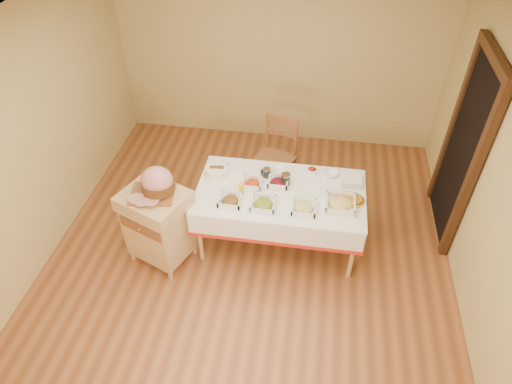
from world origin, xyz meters
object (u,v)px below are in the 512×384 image
preserve_jar_right (286,180)px  bread_basket (217,171)px  preserve_jar_left (267,173)px  mustard_bottle (241,188)px  plate_stack (352,180)px  dining_chair (275,157)px  butcher_cart (158,223)px  ham_on_board (156,183)px  dining_table (280,202)px  brass_platter (348,199)px

preserve_jar_right → bread_basket: preserve_jar_right is taller
preserve_jar_left → mustard_bottle: mustard_bottle is taller
preserve_jar_right → plate_stack: bearing=10.5°
dining_chair → preserve_jar_right: 0.84m
preserve_jar_left → bread_basket: bearing=-174.6°
butcher_cart → bread_basket: 0.86m
butcher_cart → ham_on_board: ham_on_board is taller
dining_table → bread_basket: size_ratio=7.05×
dining_chair → mustard_bottle: dining_chair is taller
dining_table → brass_platter: 0.74m
dining_table → plate_stack: bearing=19.2°
preserve_jar_left → plate_stack: size_ratio=0.51×
butcher_cart → dining_chair: bearing=50.8°
plate_stack → brass_platter: (-0.04, -0.31, -0.02)m
preserve_jar_right → brass_platter: 0.70m
ham_on_board → preserve_jar_left: 1.23m
bread_basket → brass_platter: (1.45, -0.22, -0.03)m
bread_basket → brass_platter: bearing=-8.5°
preserve_jar_right → plate_stack: preserve_jar_right is taller
ham_on_board → preserve_jar_right: 1.38m
brass_platter → mustard_bottle: bearing=-177.0°
butcher_cart → dining_chair: size_ratio=0.88×
mustard_bottle → bread_basket: mustard_bottle is taller
dining_table → dining_chair: 0.91m
preserve_jar_right → dining_table: bearing=-106.7°
preserve_jar_right → mustard_bottle: (-0.46, -0.24, 0.02)m
dining_table → mustard_bottle: bearing=-165.6°
dining_chair → bread_basket: dining_chair is taller
mustard_bottle → plate_stack: bearing=17.5°
bread_basket → mustard_bottle: bearing=-40.8°
mustard_bottle → preserve_jar_right: bearing=27.5°
ham_on_board → bread_basket: (0.48, 0.58, -0.24)m
ham_on_board → brass_platter: bearing=10.7°
dining_chair → plate_stack: 1.14m
dining_chair → preserve_jar_left: (-0.02, -0.67, 0.27)m
dining_table → brass_platter: brass_platter is taller
dining_chair → plate_stack: dining_chair is taller
preserve_jar_left → bread_basket: 0.56m
bread_basket → brass_platter: size_ratio=0.75×
ham_on_board → brass_platter: ham_on_board is taller
dining_table → plate_stack: size_ratio=8.39×
preserve_jar_left → preserve_jar_right: bearing=-22.5°
mustard_bottle → dining_chair: bearing=75.9°
ham_on_board → bread_basket: ham_on_board is taller
butcher_cart → dining_table: bearing=19.5°
dining_chair → bread_basket: size_ratio=4.03×
mustard_bottle → preserve_jar_left: bearing=54.8°
bread_basket → ham_on_board: bearing=-129.3°
brass_platter → plate_stack: bearing=83.5°
brass_platter → dining_chair: bearing=133.1°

